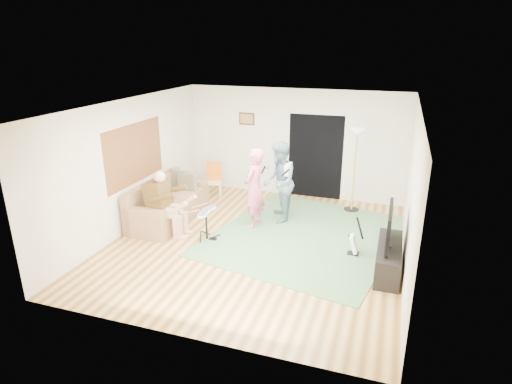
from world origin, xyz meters
TOP-DOWN VIEW (x-y plane):
  - floor at (0.00, 0.00)m, footprint 6.00×6.00m
  - walls at (0.00, 0.00)m, footprint 5.50×6.00m
  - ceiling at (0.00, 0.00)m, footprint 6.00×6.00m
  - window_blinds at (-2.74, 0.20)m, footprint 0.00×2.05m
  - doorway at (0.55, 2.99)m, footprint 2.10×0.00m
  - picture_frame at (-1.25, 2.99)m, footprint 0.42×0.03m
  - area_rug at (0.84, 0.64)m, footprint 4.11×4.52m
  - sofa at (-2.30, 0.50)m, footprint 0.90×2.20m
  - drummer at (-1.87, -0.15)m, footprint 0.87×0.49m
  - drum_kit at (-1.00, -0.15)m, footprint 0.35×0.63m
  - singer at (-0.31, 0.79)m, footprint 0.50×0.68m
  - microphone at (-0.11, 0.79)m, footprint 0.06×0.06m
  - guitarist at (0.10, 1.25)m, footprint 0.90×1.02m
  - guitar_held at (0.30, 1.25)m, footprint 0.14×0.60m
  - guitar_spare at (1.87, 0.12)m, footprint 0.27×0.25m
  - torchiere_lamp at (1.58, 2.36)m, footprint 0.35×0.35m
  - dining_chair at (-1.83, 2.17)m, footprint 0.48×0.51m
  - tv_cabinet at (2.50, -0.32)m, footprint 0.40×1.40m
  - television at (2.45, -0.32)m, footprint 0.06×1.12m

SIDE VIEW (x-z plane):
  - floor at x=0.00m, z-range 0.00..0.00m
  - area_rug at x=0.84m, z-range 0.00..0.02m
  - guitar_spare at x=1.87m, z-range -0.16..0.60m
  - tv_cabinet at x=2.50m, z-range 0.00..0.50m
  - drum_kit at x=-1.00m, z-range -0.04..0.60m
  - sofa at x=-2.30m, z-range -0.15..0.74m
  - dining_chair at x=-1.83m, z-range -0.13..0.76m
  - drummer at x=-1.87m, z-range -0.15..1.19m
  - television at x=2.45m, z-range 0.53..1.17m
  - singer at x=-0.31m, z-range 0.00..1.71m
  - guitarist at x=0.10m, z-range 0.00..1.77m
  - doorway at x=0.55m, z-range 0.00..2.10m
  - guitar_held at x=0.30m, z-range 1.07..1.33m
  - microphone at x=-0.11m, z-range 1.16..1.40m
  - torchiere_lamp at x=1.58m, z-range 0.36..2.29m
  - walls at x=0.00m, z-range 0.00..2.70m
  - window_blinds at x=-2.74m, z-range 0.53..2.58m
  - picture_frame at x=-1.25m, z-range 1.74..2.06m
  - ceiling at x=0.00m, z-range 2.70..2.70m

